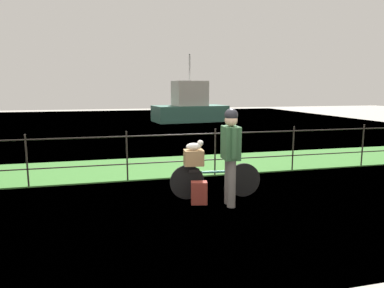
# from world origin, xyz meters

# --- Properties ---
(ground_plane) EXTENTS (60.00, 60.00, 0.00)m
(ground_plane) POSITION_xyz_m (0.00, 0.00, 0.00)
(ground_plane) COLOR gray
(grass_strip) EXTENTS (27.00, 2.40, 0.03)m
(grass_strip) POSITION_xyz_m (0.00, 3.54, 0.01)
(grass_strip) COLOR #38702D
(grass_strip) RESTS_ON ground
(harbor_water) EXTENTS (30.00, 30.00, 0.00)m
(harbor_water) POSITION_xyz_m (0.00, 12.65, 0.00)
(harbor_water) COLOR slate
(harbor_water) RESTS_ON ground
(iron_fence) EXTENTS (18.04, 0.04, 1.10)m
(iron_fence) POSITION_xyz_m (-0.00, 2.37, 0.64)
(iron_fence) COLOR #28231E
(iron_fence) RESTS_ON ground
(bicycle_main) EXTENTS (1.70, 0.23, 0.63)m
(bicycle_main) POSITION_xyz_m (0.49, 0.81, 0.34)
(bicycle_main) COLOR black
(bicycle_main) RESTS_ON ground
(wooden_crate) EXTENTS (0.37, 0.31, 0.28)m
(wooden_crate) POSITION_xyz_m (0.10, 0.85, 0.77)
(wooden_crate) COLOR #A87F51
(wooden_crate) RESTS_ON bicycle_main
(terrier_dog) EXTENTS (0.32, 0.16, 0.18)m
(terrier_dog) POSITION_xyz_m (0.13, 0.84, 0.99)
(terrier_dog) COLOR silver
(terrier_dog) RESTS_ON wooden_crate
(cyclist_person) EXTENTS (0.30, 0.54, 1.68)m
(cyclist_person) POSITION_xyz_m (0.62, 0.35, 1.00)
(cyclist_person) COLOR slate
(cyclist_person) RESTS_ON ground
(backpack_on_paving) EXTENTS (0.31, 0.23, 0.40)m
(backpack_on_paving) POSITION_xyz_m (0.12, 0.55, 0.20)
(backpack_on_paving) COLOR maroon
(backpack_on_paving) RESTS_ON ground
(moored_boat_near) EXTENTS (4.60, 2.71, 4.06)m
(moored_boat_near) POSITION_xyz_m (3.63, 15.61, 0.88)
(moored_boat_near) COLOR #336656
(moored_boat_near) RESTS_ON ground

